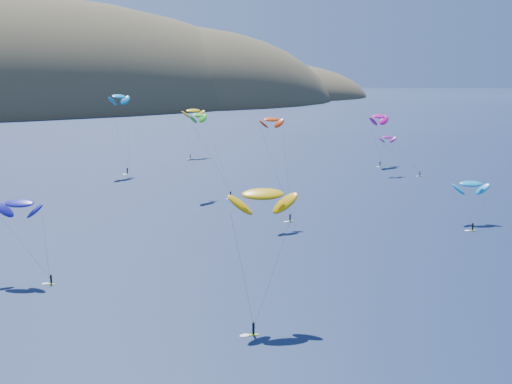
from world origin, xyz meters
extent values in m
ellipsoid|color=#3D3526|center=(180.00, 540.00, -9.36)|extent=(320.00, 220.00, 156.00)
ellipsoid|color=#3D3526|center=(300.00, 580.00, -5.04)|extent=(240.00, 180.00, 84.00)
cube|color=#AED617|center=(-44.23, 27.13, 0.04)|extent=(1.56, 0.92, 0.08)
cylinder|color=black|center=(-44.23, 27.13, 0.98)|extent=(0.35, 0.35, 1.61)
sphere|color=#8C6047|center=(-44.23, 27.13, 1.92)|extent=(0.27, 0.27, 0.27)
ellipsoid|color=#D49E07|center=(-38.06, 34.62, 18.39)|extent=(10.89, 7.73, 5.53)
cube|color=#AED617|center=(2.74, 117.47, 0.04)|extent=(1.45, 1.12, 0.08)
cylinder|color=black|center=(2.74, 117.47, 0.95)|extent=(0.34, 0.34, 1.54)
sphere|color=#8C6047|center=(2.74, 117.47, 1.84)|extent=(0.26, 0.26, 0.26)
ellipsoid|color=#39DA28|center=(-1.67, 128.19, 22.76)|extent=(8.23, 6.94, 4.20)
cube|color=#AED617|center=(-6.25, 173.26, 0.05)|extent=(1.68, 1.25, 0.09)
cylinder|color=black|center=(-6.25, 173.26, 1.09)|extent=(0.39, 0.39, 1.78)
sphere|color=#8C6047|center=(-6.25, 173.26, 2.12)|extent=(0.30, 0.30, 0.30)
ellipsoid|color=#0682BF|center=(-6.36, 178.61, 26.00)|extent=(10.62, 8.75, 5.40)
cube|color=#AED617|center=(30.55, 54.78, 0.04)|extent=(1.48, 1.05, 0.08)
cylinder|color=black|center=(30.55, 54.78, 0.95)|extent=(0.34, 0.34, 1.55)
sphere|color=#8C6047|center=(30.55, 54.78, 1.86)|extent=(0.26, 0.26, 0.26)
ellipsoid|color=#0A87C6|center=(37.52, 62.18, 9.09)|extent=(9.40, 7.51, 4.76)
cube|color=#AED617|center=(75.46, 117.95, 0.03)|extent=(1.31, 0.59, 0.07)
cylinder|color=black|center=(75.46, 117.95, 0.83)|extent=(0.30, 0.30, 1.35)
sphere|color=#8C6047|center=(75.46, 117.95, 1.61)|extent=(0.23, 0.23, 0.23)
ellipsoid|color=#871180|center=(69.33, 127.61, 12.51)|extent=(6.57, 3.94, 3.43)
cube|color=#AED617|center=(78.85, 141.89, 0.04)|extent=(1.54, 0.85, 0.08)
cylinder|color=black|center=(78.85, 141.89, 0.97)|extent=(0.35, 0.35, 1.58)
sphere|color=#8C6047|center=(78.85, 141.89, 1.89)|extent=(0.27, 0.27, 0.27)
ellipsoid|color=#D3049F|center=(82.60, 147.58, 17.68)|extent=(11.72, 7.98, 5.98)
cube|color=#AED617|center=(0.56, 84.36, 0.04)|extent=(1.45, 0.54, 0.08)
cylinder|color=black|center=(0.56, 84.36, 0.93)|extent=(0.33, 0.33, 1.52)
sphere|color=#8C6047|center=(0.56, 84.36, 1.81)|extent=(0.25, 0.25, 0.25)
ellipsoid|color=red|center=(-1.69, 89.25, 24.19)|extent=(7.03, 3.74, 3.78)
cube|color=#AED617|center=(-62.10, 65.11, 0.04)|extent=(1.29, 1.19, 0.08)
cylinder|color=black|center=(-62.10, 65.11, 0.89)|extent=(0.32, 0.32, 1.46)
sphere|color=#8C6047|center=(-62.10, 65.11, 1.74)|extent=(0.24, 0.24, 0.24)
ellipsoid|color=navy|center=(-64.98, 72.57, 13.28)|extent=(8.89, 8.40, 4.67)
cube|color=#AED617|center=(28.87, 196.39, 0.04)|extent=(1.31, 0.39, 0.07)
cylinder|color=black|center=(28.87, 196.39, 0.85)|extent=(0.31, 0.31, 1.39)
sphere|color=#8C6047|center=(28.87, 196.39, 1.66)|extent=(0.23, 0.23, 0.23)
ellipsoid|color=#CBA106|center=(34.46, 204.48, 18.18)|extent=(9.56, 4.53, 5.31)
camera|label=1|loc=(-93.15, -54.04, 38.01)|focal=50.00mm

